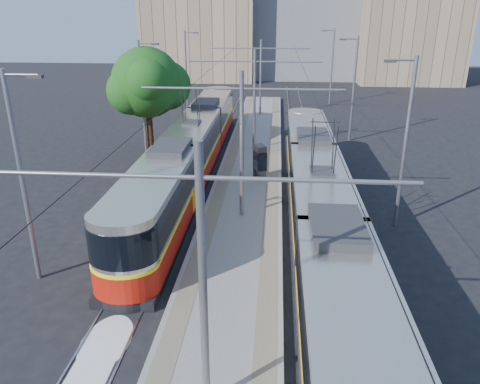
{
  "coord_description": "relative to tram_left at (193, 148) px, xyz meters",
  "views": [
    {
      "loc": [
        1.58,
        -13.2,
        9.79
      ],
      "look_at": [
        -0.06,
        7.77,
        1.6
      ],
      "focal_mm": 35.0,
      "sensor_mm": 36.0,
      "label": 1
    }
  ],
  "objects": [
    {
      "name": "tactile_strip_right",
      "position": [
        5.05,
        2.18,
        -1.4
      ],
      "size": [
        0.7,
        50.0,
        0.01
      ],
      "primitive_type": "cube",
      "color": "gray",
      "rests_on": "platform"
    },
    {
      "name": "track_arrow",
      "position": [
        0.0,
        -17.82,
        -1.7
      ],
      "size": [
        1.2,
        5.0,
        0.01
      ],
      "primitive_type": "cube",
      "color": "silver",
      "rests_on": "ground"
    },
    {
      "name": "tram_right",
      "position": [
        7.2,
        -8.85,
        0.15
      ],
      "size": [
        2.43,
        28.32,
        5.5
      ],
      "color": "black",
      "rests_on": "ground"
    },
    {
      "name": "platform",
      "position": [
        3.6,
        2.18,
        -1.56
      ],
      "size": [
        4.0,
        50.0,
        0.3
      ],
      "primitive_type": "cube",
      "color": "gray",
      "rests_on": "ground"
    },
    {
      "name": "shelter",
      "position": [
        4.28,
        -1.45,
        -0.31
      ],
      "size": [
        0.88,
        1.09,
        2.09
      ],
      "rotation": [
        0.0,
        0.0,
        0.36
      ],
      "color": "black",
      "rests_on": "platform"
    },
    {
      "name": "ground",
      "position": [
        3.6,
        -14.82,
        -1.71
      ],
      "size": [
        160.0,
        160.0,
        0.0
      ],
      "primitive_type": "plane",
      "color": "black",
      "rests_on": "ground"
    },
    {
      "name": "tram_left",
      "position": [
        0.0,
        0.0,
        0.0
      ],
      "size": [
        2.43,
        29.8,
        5.5
      ],
      "color": "black",
      "rests_on": "ground"
    },
    {
      "name": "building_centre",
      "position": [
        9.6,
        49.18,
        6.59
      ],
      "size": [
        18.36,
        14.28,
        16.58
      ],
      "color": "slate",
      "rests_on": "ground"
    },
    {
      "name": "catenary",
      "position": [
        3.6,
        -0.66,
        2.82
      ],
      "size": [
        9.2,
        70.0,
        7.0
      ],
      "color": "gray",
      "rests_on": "platform"
    },
    {
      "name": "tactile_strip_left",
      "position": [
        2.15,
        2.18,
        -1.4
      ],
      "size": [
        0.7,
        50.0,
        0.01
      ],
      "primitive_type": "cube",
      "color": "gray",
      "rests_on": "platform"
    },
    {
      "name": "tree",
      "position": [
        -3.32,
        3.72,
        3.43
      ],
      "size": [
        5.23,
        4.83,
        7.6
      ],
      "color": "#382314",
      "rests_on": "ground"
    },
    {
      "name": "building_left",
      "position": [
        -6.4,
        45.18,
        5.82
      ],
      "size": [
        16.32,
        12.24,
        15.03
      ],
      "color": "tan",
      "rests_on": "ground"
    },
    {
      "name": "building_right",
      "position": [
        23.6,
        43.18,
        4.58
      ],
      "size": [
        14.28,
        10.2,
        12.55
      ],
      "color": "tan",
      "rests_on": "ground"
    },
    {
      "name": "street_lamps",
      "position": [
        3.6,
        6.18,
        2.47
      ],
      "size": [
        15.18,
        38.22,
        8.0
      ],
      "color": "gray",
      "rests_on": "ground"
    },
    {
      "name": "rails",
      "position": [
        3.6,
        2.18,
        -1.69
      ],
      "size": [
        8.71,
        70.0,
        0.03
      ],
      "color": "gray",
      "rests_on": "ground"
    }
  ]
}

